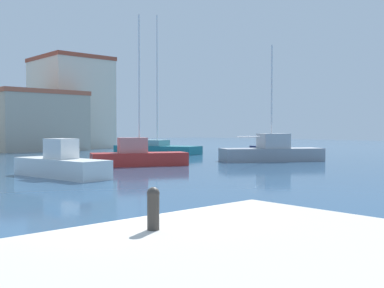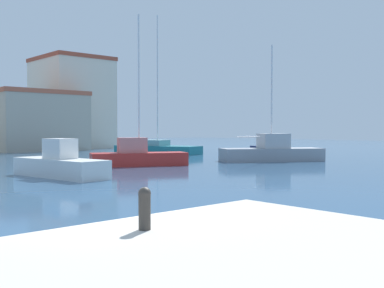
{
  "view_description": "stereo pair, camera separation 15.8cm",
  "coord_description": "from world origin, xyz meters",
  "px_view_note": "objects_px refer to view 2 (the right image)",
  "views": [
    {
      "loc": [
        -4.72,
        -7.35,
        2.44
      ],
      "look_at": [
        20.36,
        20.15,
        1.29
      ],
      "focal_mm": 43.53,
      "sensor_mm": 36.0,
      "label": 1
    },
    {
      "loc": [
        -4.61,
        -7.46,
        2.44
      ],
      "look_at": [
        20.36,
        20.15,
        1.29
      ],
      "focal_mm": 43.53,
      "sensor_mm": 36.0,
      "label": 2
    }
  ],
  "objects_px": {
    "sailboat_red_near_pier": "(138,156)",
    "motorboat_navy_far_right": "(267,148)",
    "sailboat_teal_mid_harbor": "(156,148)",
    "mooring_bollard": "(145,207)",
    "motorboat_white_behind_lamppost": "(60,165)",
    "sailboat_grey_distant_north": "(272,152)"
  },
  "relations": [
    {
      "from": "mooring_bollard",
      "to": "motorboat_white_behind_lamppost",
      "type": "distance_m",
      "value": 18.1
    },
    {
      "from": "sailboat_red_near_pier",
      "to": "sailboat_grey_distant_north",
      "type": "relative_size",
      "value": 1.13
    },
    {
      "from": "sailboat_teal_mid_harbor",
      "to": "mooring_bollard",
      "type": "bearing_deg",
      "value": -127.99
    },
    {
      "from": "sailboat_teal_mid_harbor",
      "to": "sailboat_red_near_pier",
      "type": "bearing_deg",
      "value": -132.38
    },
    {
      "from": "mooring_bollard",
      "to": "motorboat_navy_far_right",
      "type": "bearing_deg",
      "value": 36.23
    },
    {
      "from": "sailboat_red_near_pier",
      "to": "motorboat_white_behind_lamppost",
      "type": "bearing_deg",
      "value": -154.77
    },
    {
      "from": "mooring_bollard",
      "to": "sailboat_red_near_pier",
      "type": "bearing_deg",
      "value": 54.76
    },
    {
      "from": "mooring_bollard",
      "to": "motorboat_white_behind_lamppost",
      "type": "relative_size",
      "value": 0.1
    },
    {
      "from": "mooring_bollard",
      "to": "sailboat_teal_mid_harbor",
      "type": "xyz_separation_m",
      "value": [
        24.73,
        31.66,
        -0.72
      ]
    },
    {
      "from": "sailboat_teal_mid_harbor",
      "to": "motorboat_navy_far_right",
      "type": "relative_size",
      "value": 3.1
    },
    {
      "from": "sailboat_red_near_pier",
      "to": "motorboat_navy_far_right",
      "type": "distance_m",
      "value": 19.93
    },
    {
      "from": "motorboat_navy_far_right",
      "to": "motorboat_white_behind_lamppost",
      "type": "relative_size",
      "value": 0.72
    },
    {
      "from": "mooring_bollard",
      "to": "motorboat_navy_far_right",
      "type": "xyz_separation_m",
      "value": [
        33.68,
        24.67,
        -0.72
      ]
    },
    {
      "from": "sailboat_teal_mid_harbor",
      "to": "motorboat_navy_far_right",
      "type": "xyz_separation_m",
      "value": [
        8.95,
        -6.99,
        0.01
      ]
    },
    {
      "from": "sailboat_red_near_pier",
      "to": "motorboat_white_behind_lamppost",
      "type": "relative_size",
      "value": 1.63
    },
    {
      "from": "motorboat_navy_far_right",
      "to": "motorboat_white_behind_lamppost",
      "type": "height_order",
      "value": "motorboat_white_behind_lamppost"
    },
    {
      "from": "sailboat_teal_mid_harbor",
      "to": "motorboat_white_behind_lamppost",
      "type": "relative_size",
      "value": 2.22
    },
    {
      "from": "mooring_bollard",
      "to": "motorboat_white_behind_lamppost",
      "type": "height_order",
      "value": "motorboat_white_behind_lamppost"
    },
    {
      "from": "mooring_bollard",
      "to": "motorboat_white_behind_lamppost",
      "type": "bearing_deg",
      "value": 67.57
    },
    {
      "from": "sailboat_red_near_pier",
      "to": "sailboat_teal_mid_harbor",
      "type": "distance_m",
      "value": 15.52
    },
    {
      "from": "sailboat_grey_distant_north",
      "to": "motorboat_white_behind_lamppost",
      "type": "relative_size",
      "value": 1.44
    },
    {
      "from": "sailboat_red_near_pier",
      "to": "sailboat_teal_mid_harbor",
      "type": "xyz_separation_m",
      "value": [
        10.46,
        11.47,
        -0.07
      ]
    }
  ]
}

